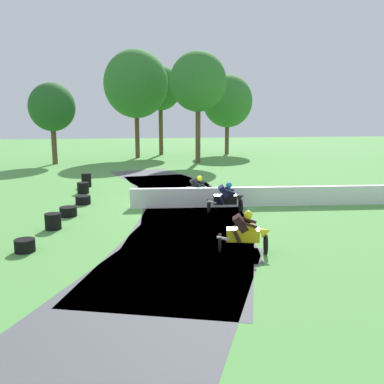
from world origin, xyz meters
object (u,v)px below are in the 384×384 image
Objects in this scene: motorcycle_lead_yellow at (245,233)px; motorcycle_chase_black at (227,198)px; tire_stack_mid_a at (53,221)px; tire_stack_extra_b at (86,180)px; motorcycle_trailing_green at (198,190)px; tire_stack_mid_b at (68,212)px; tire_stack_near at (25,245)px; traffic_cone at (294,189)px; tire_stack_extra_a at (83,188)px; tire_stack_far at (83,200)px.

motorcycle_chase_black is (0.71, 5.43, -0.00)m from motorcycle_lead_yellow.
motorcycle_chase_black is at bearing 13.28° from tire_stack_mid_a.
tire_stack_mid_a is 9.44m from tire_stack_extra_b.
tire_stack_mid_b is (-5.80, -1.62, -0.46)m from motorcycle_trailing_green.
motorcycle_trailing_green is at bearing 43.65° from tire_stack_near.
motorcycle_lead_yellow is 1.00× the size of motorcycle_chase_black.
motorcycle_chase_black is 3.86× the size of traffic_cone.
tire_stack_mid_a is at bearing 149.07° from motorcycle_lead_yellow.
motorcycle_chase_black is at bearing 29.57° from tire_stack_near.
tire_stack_extra_a is at bearing 172.02° from traffic_cone.
tire_stack_mid_b is 5.26m from tire_stack_extra_a.
tire_stack_extra_b is at bearing 130.67° from motorcycle_chase_black.
tire_stack_near is 1.04× the size of tire_stack_mid_a.
tire_stack_extra_a is (-5.72, 3.64, -0.36)m from motorcycle_trailing_green.
traffic_cone is (11.47, 3.67, 0.02)m from tire_stack_mid_b.
tire_stack_far is 0.89× the size of tire_stack_extra_b.
tire_stack_far is 11.19m from traffic_cone.
motorcycle_trailing_green is 6.79m from tire_stack_extra_a.
tire_stack_near is 14.69m from traffic_cone.
tire_stack_near is (-6.49, -6.19, -0.46)m from motorcycle_trailing_green.
motorcycle_lead_yellow is at bearing -10.23° from tire_stack_near.
motorcycle_chase_black is at bearing -40.16° from tire_stack_extra_a.
tire_stack_extra_b is (0.75, 11.99, 0.20)m from tire_stack_near.
traffic_cone is at bearing 40.32° from motorcycle_chase_black.
tire_stack_mid_a is (-6.07, -3.63, -0.36)m from motorcycle_trailing_green.
tire_stack_extra_b is at bearing 86.44° from tire_stack_near.
motorcycle_lead_yellow is at bearing -119.99° from traffic_cone.
tire_stack_extra_a is (-5.95, 11.05, -0.36)m from motorcycle_lead_yellow.
tire_stack_extra_a reaches higher than tire_stack_near.
traffic_cone is (5.45, 9.45, -0.44)m from motorcycle_lead_yellow.
tire_stack_extra_b is 12.03m from traffic_cone.
tire_stack_extra_b is (-5.75, 5.80, -0.26)m from motorcycle_trailing_green.
traffic_cone is (11.40, -1.60, -0.08)m from tire_stack_extra_a.
traffic_cone is at bearing 60.01° from motorcycle_lead_yellow.
motorcycle_trailing_green reaches higher than tire_stack_extra_a.
tire_stack_mid_a is (-6.30, 3.77, -0.36)m from motorcycle_lead_yellow.
tire_stack_extra_a is 1.42× the size of traffic_cone.
tire_stack_extra_a is (-0.28, 2.86, 0.10)m from tire_stack_far.
tire_stack_extra_a is at bearing 118.29° from motorcycle_lead_yellow.
motorcycle_chase_black is 2.19m from motorcycle_trailing_green.
tire_stack_extra_a is 2.16m from tire_stack_extra_b.
motorcycle_trailing_green reaches higher than motorcycle_chase_black.
tire_stack_mid_a is 0.96× the size of tire_stack_extra_a.
tire_stack_mid_b is (0.69, 4.57, 0.00)m from tire_stack_near.
tire_stack_extra_b is 1.82× the size of traffic_cone.
tire_stack_far is at bearing 124.66° from motorcycle_lead_yellow.
traffic_cone is at bearing -18.20° from tire_stack_extra_b.
motorcycle_trailing_green is at bearing -45.26° from tire_stack_extra_b.
tire_stack_near is at bearing -145.91° from traffic_cone.
motorcycle_trailing_green is at bearing 30.89° from tire_stack_mid_a.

